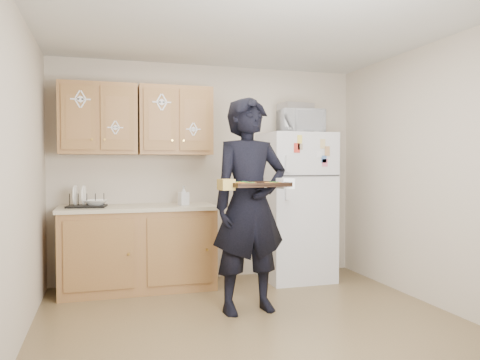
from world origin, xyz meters
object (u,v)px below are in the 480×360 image
at_px(refrigerator, 296,207).
at_px(person, 250,205).
at_px(dish_rack, 87,200).
at_px(baking_tray, 257,185).
at_px(microwave, 301,122).

distance_m(refrigerator, person, 1.34).
bearing_deg(person, dish_rack, 137.21).
xyz_separation_m(person, baking_tray, (-0.04, -0.30, 0.19)).
relative_size(baking_tray, microwave, 1.00).
relative_size(person, microwave, 3.99).
height_order(person, baking_tray, person).
bearing_deg(refrigerator, baking_tray, -125.30).
height_order(person, dish_rack, person).
distance_m(person, dish_rack, 1.78).
distance_m(baking_tray, microwave, 1.70).
distance_m(microwave, dish_rack, 2.51).
bearing_deg(baking_tray, person, 76.40).
bearing_deg(person, baking_tray, -103.60).
bearing_deg(dish_rack, person, -36.00).
height_order(refrigerator, person, person).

